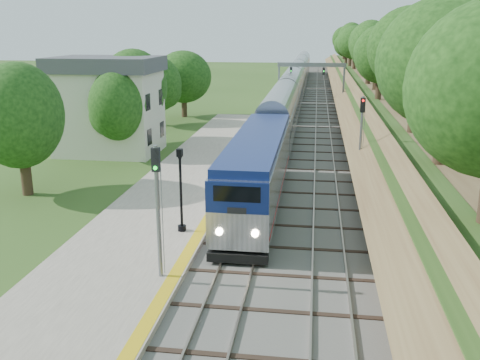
# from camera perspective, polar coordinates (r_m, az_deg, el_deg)

# --- Properties ---
(trackbed) EXTENTS (9.50, 170.00, 0.28)m
(trackbed) POSITION_cam_1_polar(r_m,az_deg,el_deg) (73.37, 7.14, 7.76)
(trackbed) COLOR #4C4944
(trackbed) RESTS_ON ground
(platform) EXTENTS (6.40, 68.00, 0.38)m
(platform) POSITION_cam_1_polar(r_m,az_deg,el_deg) (31.48, -7.77, -2.84)
(platform) COLOR gray
(platform) RESTS_ON ground
(yellow_stripe) EXTENTS (0.55, 68.00, 0.01)m
(yellow_stripe) POSITION_cam_1_polar(r_m,az_deg,el_deg) (30.78, -2.66, -2.75)
(yellow_stripe) COLOR gold
(yellow_stripe) RESTS_ON platform
(embankment) EXTENTS (10.64, 170.00, 11.70)m
(embankment) POSITION_cam_1_polar(r_m,az_deg,el_deg) (73.48, 13.79, 8.93)
(embankment) COLOR brown
(embankment) RESTS_ON ground
(station_building) EXTENTS (8.60, 6.60, 8.00)m
(station_building) POSITION_cam_1_polar(r_m,az_deg,el_deg) (46.38, -13.86, 7.81)
(station_building) COLOR silver
(station_building) RESTS_ON ground
(signal_gantry) EXTENTS (8.40, 0.38, 6.20)m
(signal_gantry) POSITION_cam_1_polar(r_m,az_deg,el_deg) (67.87, 7.59, 11.14)
(signal_gantry) COLOR slate
(signal_gantry) RESTS_ON ground
(trees_behind_platform) EXTENTS (7.82, 53.32, 7.21)m
(trees_behind_platform) POSITION_cam_1_polar(r_m,az_deg,el_deg) (36.71, -15.11, 6.42)
(trees_behind_platform) COLOR #332316
(trees_behind_platform) RESTS_ON ground
(train) EXTENTS (2.79, 111.86, 4.09)m
(train) POSITION_cam_1_polar(r_m,az_deg,el_deg) (76.75, 5.73, 9.69)
(train) COLOR black
(train) RESTS_ON trackbed
(lamppost_far) EXTENTS (0.42, 0.42, 4.22)m
(lamppost_far) POSITION_cam_1_polar(r_m,az_deg,el_deg) (26.58, -6.31, -1.60)
(lamppost_far) COLOR black
(lamppost_far) RESTS_ON platform
(signal_platform) EXTENTS (0.32, 0.26, 5.49)m
(signal_platform) POSITION_cam_1_polar(r_m,az_deg,el_deg) (21.35, -8.80, -1.88)
(signal_platform) COLOR slate
(signal_platform) RESTS_ON platform
(signal_farside) EXTENTS (0.32, 0.26, 5.86)m
(signal_farside) POSITION_cam_1_polar(r_m,az_deg,el_deg) (36.23, 12.80, 5.12)
(signal_farside) COLOR slate
(signal_farside) RESTS_ON ground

